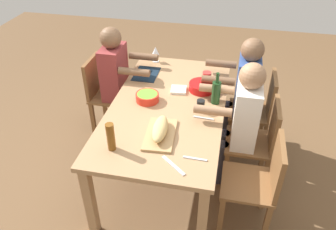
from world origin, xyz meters
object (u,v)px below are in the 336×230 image
chair_far_left (258,108)px  bread_loaf (160,129)px  cutting_board (160,134)px  serving_bowl_salad (147,97)px  cup_far_center (201,106)px  wine_bottle (216,92)px  cup_far_left (207,77)px  chair_far_center (259,140)px  napkin_stack (179,90)px  diner_far_center (240,117)px  chair_far_right (260,181)px  diner_far_left (242,88)px  dining_table (168,112)px  wine_glass (155,51)px  chair_near_left (104,91)px  diner_near_left (118,75)px  beer_bottle (111,137)px  serving_bowl_fruit (202,86)px

chair_far_left → bread_loaf: 1.25m
cutting_board → serving_bowl_salad: bearing=-154.2°
serving_bowl_salad → cup_far_center: 0.48m
wine_bottle → cup_far_left: wine_bottle is taller
chair_far_center → napkin_stack: bearing=-107.7°
diner_far_center → chair_far_right: size_ratio=1.41×
chair_far_right → wine_bottle: (-0.61, -0.41, 0.37)m
chair_far_center → napkin_stack: size_ratio=6.07×
diner_far_left → serving_bowl_salad: 0.94m
dining_table → chair_far_right: chair_far_right is taller
chair_far_center → wine_bottle: (-0.12, -0.41, 0.37)m
dining_table → cutting_board: bearing=4.0°
cutting_board → wine_glass: 1.27m
chair_near_left → diner_far_left: (-0.00, 1.43, 0.21)m
diner_near_left → cutting_board: diner_near_left is taller
diner_far_center → diner_far_left: (-0.49, 0.00, 0.00)m
diner_far_left → wine_glass: size_ratio=7.23×
diner_near_left → chair_far_right: size_ratio=1.41×
chair_far_center → bread_loaf: size_ratio=2.66×
diner_far_center → cup_far_center: bearing=-83.8°
dining_table → chair_far_right: bearing=58.5°
wine_glass → diner_far_center: bearing=49.4°
diner_near_left → bread_loaf: (0.92, 0.65, 0.11)m
beer_bottle → cup_far_center: 0.83m
cutting_board → bread_loaf: bread_loaf is taller
chair_far_left → bread_loaf: size_ratio=2.66×
chair_far_right → beer_bottle: 1.15m
chair_near_left → wine_bottle: bearing=72.5°
wine_glass → chair_near_left: bearing=-59.5°
cutting_board → diner_near_left: bearing=-144.7°
diner_far_center → chair_far_left: bearing=159.6°
diner_far_center → wine_glass: bearing=-130.6°
beer_bottle → wine_glass: 1.44m
diner_far_left → cutting_board: bearing=-32.8°
diner_far_center → wine_glass: size_ratio=7.23×
chair_far_right → serving_bowl_fruit: 1.01m
dining_table → cutting_board: 0.44m
beer_bottle → bread_loaf: bearing=125.7°
chair_far_left → diner_far_left: size_ratio=0.71×
serving_bowl_fruit → cup_far_center: bearing=5.1°
beer_bottle → cup_far_center: beer_bottle is taller
chair_far_right → serving_bowl_fruit: size_ratio=3.57×
dining_table → cutting_board: (0.43, 0.03, 0.09)m
beer_bottle → wine_glass: bearing=-179.0°
dining_table → napkin_stack: (-0.24, 0.05, 0.09)m
diner_near_left → diner_far_left: 1.25m
napkin_stack → cutting_board: bearing=-1.6°
chair_far_center → bread_loaf: 0.95m
dining_table → chair_far_center: (0.00, 0.81, -0.18)m
diner_far_left → napkin_stack: 0.63m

